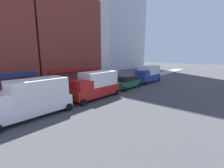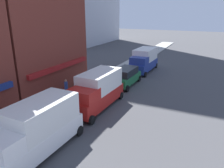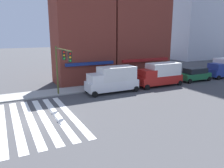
# 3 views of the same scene
# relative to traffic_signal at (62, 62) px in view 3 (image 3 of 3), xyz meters

# --- Properties ---
(ground_plane) EXTENTS (200.00, 200.00, 0.00)m
(ground_plane) POSITION_rel_traffic_signal_xyz_m (-3.29, -4.16, -4.07)
(ground_plane) COLOR #424244
(sidewalk_left) EXTENTS (120.00, 3.00, 0.15)m
(sidewalk_left) POSITION_rel_traffic_signal_xyz_m (-3.29, 3.34, -3.99)
(sidewalk_left) COLOR #9E9E99
(sidewalk_left) RESTS_ON ground_plane
(crosswalk_stripes) EXTENTS (5.87, 10.80, 0.01)m
(crosswalk_stripes) POSITION_rel_traffic_signal_xyz_m (-3.29, -4.16, -4.06)
(crosswalk_stripes) COLOR silver
(crosswalk_stripes) RESTS_ON ground_plane
(storefront_row) EXTENTS (17.64, 5.30, 13.30)m
(storefront_row) POSITION_rel_traffic_signal_xyz_m (9.74, 7.33, 2.43)
(storefront_row) COLOR maroon
(storefront_row) RESTS_ON ground_plane
(traffic_signal) EXTENTS (0.32, 5.80, 5.52)m
(traffic_signal) POSITION_rel_traffic_signal_xyz_m (0.00, 0.00, 0.00)
(traffic_signal) COLOR #474C1E
(traffic_signal) RESTS_ON ground_plane
(box_truck_white) EXTENTS (6.24, 2.42, 3.04)m
(box_truck_white) POSITION_rel_traffic_signal_xyz_m (6.08, 0.54, -2.48)
(box_truck_white) COLOR white
(box_truck_white) RESTS_ON ground_plane
(box_truck_red) EXTENTS (6.25, 2.42, 3.04)m
(box_truck_red) POSITION_rel_traffic_signal_xyz_m (13.12, 0.54, -2.48)
(box_truck_red) COLOR #B21E19
(box_truck_red) RESTS_ON ground_plane
(suv_green) EXTENTS (4.74, 2.12, 1.94)m
(suv_green) POSITION_rel_traffic_signal_xyz_m (19.70, 0.54, -3.03)
(suv_green) COLOR #1E6638
(suv_green) RESTS_ON ground_plane
(pedestrian_grey_coat) EXTENTS (0.32, 0.32, 1.77)m
(pedestrian_grey_coat) POSITION_rel_traffic_signal_xyz_m (14.89, 2.62, -2.99)
(pedestrian_grey_coat) COLOR #23232D
(pedestrian_grey_coat) RESTS_ON sidewalk_left
(pedestrian_orange_vest) EXTENTS (0.32, 0.32, 1.77)m
(pedestrian_orange_vest) POSITION_rel_traffic_signal_xyz_m (5.82, 4.03, -2.99)
(pedestrian_orange_vest) COLOR #23232D
(pedestrian_orange_vest) RESTS_ON sidewalk_left
(pedestrian_blue_shirt) EXTENTS (0.32, 0.32, 1.77)m
(pedestrian_blue_shirt) POSITION_rel_traffic_signal_xyz_m (13.55, 4.03, -2.99)
(pedestrian_blue_shirt) COLOR #23232D
(pedestrian_blue_shirt) RESTS_ON sidewalk_left
(fire_hydrant) EXTENTS (0.24, 0.24, 0.84)m
(fire_hydrant) POSITION_rel_traffic_signal_xyz_m (4.92, 2.24, -3.45)
(fire_hydrant) COLOR red
(fire_hydrant) RESTS_ON sidewalk_left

